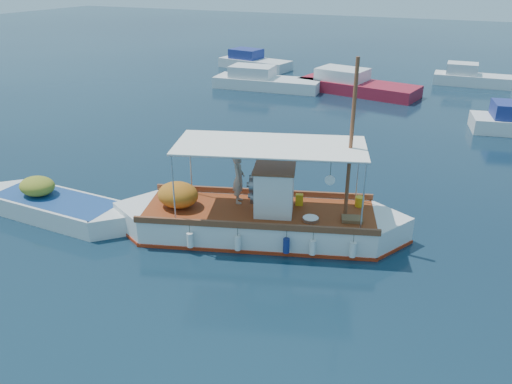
% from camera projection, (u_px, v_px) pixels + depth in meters
% --- Properties ---
extents(ground, '(160.00, 160.00, 0.00)m').
position_uv_depth(ground, '(275.00, 231.00, 16.88)').
color(ground, black).
rests_on(ground, ground).
extents(fishing_caique, '(9.47, 4.84, 6.08)m').
position_uv_depth(fishing_caique, '(257.00, 220.00, 16.48)').
color(fishing_caique, white).
rests_on(fishing_caique, ground).
extents(dinghy, '(6.45, 1.91, 1.57)m').
position_uv_depth(dinghy, '(56.00, 208.00, 17.77)').
color(dinghy, white).
rests_on(dinghy, ground).
extents(bg_boat_nw, '(7.93, 3.11, 1.80)m').
position_uv_depth(bg_boat_nw, '(264.00, 82.00, 36.36)').
color(bg_boat_nw, silver).
rests_on(bg_boat_nw, ground).
extents(bg_boat_n, '(8.73, 4.26, 1.80)m').
position_uv_depth(bg_boat_n, '(354.00, 86.00, 35.20)').
color(bg_boat_n, maroon).
rests_on(bg_boat_n, ground).
extents(bg_boat_far_w, '(6.63, 3.27, 1.80)m').
position_uv_depth(bg_boat_far_w, '(253.00, 63.00, 43.62)').
color(bg_boat_far_w, silver).
rests_on(bg_boat_far_w, ground).
extents(bg_boat_far_n, '(5.52, 2.25, 1.80)m').
position_uv_depth(bg_boat_far_n, '(470.00, 79.00, 37.45)').
color(bg_boat_far_n, silver).
rests_on(bg_boat_far_n, ground).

